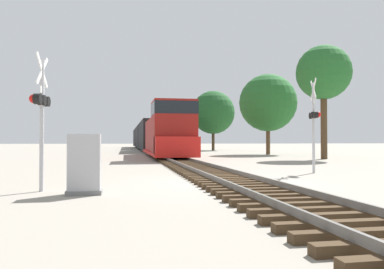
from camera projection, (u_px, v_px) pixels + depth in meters
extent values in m
plane|color=gray|center=(230.00, 183.00, 12.79)|extent=(400.00, 400.00, 0.00)
cube|color=#42301E|center=(374.00, 234.00, 5.41)|extent=(2.60, 0.22, 0.16)
cube|color=#42301E|center=(350.00, 225.00, 6.00)|extent=(2.60, 0.22, 0.16)
cube|color=#42301E|center=(330.00, 218.00, 6.59)|extent=(2.60, 0.22, 0.16)
cube|color=#42301E|center=(313.00, 211.00, 7.18)|extent=(2.60, 0.22, 0.16)
cube|color=#42301E|center=(298.00, 206.00, 7.77)|extent=(2.60, 0.22, 0.16)
cube|color=#42301E|center=(286.00, 201.00, 8.36)|extent=(2.60, 0.22, 0.16)
cube|color=#42301E|center=(276.00, 197.00, 8.95)|extent=(2.60, 0.22, 0.16)
cube|color=#42301E|center=(266.00, 194.00, 9.54)|extent=(2.60, 0.22, 0.16)
cube|color=#42301E|center=(258.00, 191.00, 10.13)|extent=(2.60, 0.22, 0.16)
cube|color=#42301E|center=(251.00, 188.00, 10.73)|extent=(2.60, 0.22, 0.16)
cube|color=#42301E|center=(244.00, 186.00, 11.32)|extent=(2.60, 0.22, 0.16)
cube|color=#42301E|center=(238.00, 184.00, 11.91)|extent=(2.60, 0.22, 0.16)
cube|color=#42301E|center=(233.00, 182.00, 12.50)|extent=(2.60, 0.22, 0.16)
cube|color=#42301E|center=(228.00, 180.00, 13.09)|extent=(2.60, 0.22, 0.16)
cube|color=#42301E|center=(223.00, 178.00, 13.68)|extent=(2.60, 0.22, 0.16)
cube|color=#42301E|center=(219.00, 177.00, 14.27)|extent=(2.60, 0.22, 0.16)
cube|color=#42301E|center=(216.00, 175.00, 14.86)|extent=(2.60, 0.22, 0.16)
cube|color=#42301E|center=(212.00, 174.00, 15.45)|extent=(2.60, 0.22, 0.16)
cube|color=#42301E|center=(209.00, 173.00, 16.04)|extent=(2.60, 0.22, 0.16)
cube|color=#42301E|center=(206.00, 171.00, 16.63)|extent=(2.60, 0.22, 0.16)
cube|color=#42301E|center=(203.00, 170.00, 17.22)|extent=(2.60, 0.22, 0.16)
cube|color=#42301E|center=(200.00, 169.00, 17.81)|extent=(2.60, 0.22, 0.16)
cube|color=#42301E|center=(198.00, 169.00, 18.40)|extent=(2.60, 0.22, 0.16)
cube|color=#42301E|center=(196.00, 168.00, 18.99)|extent=(2.60, 0.22, 0.16)
cube|color=#42301E|center=(194.00, 167.00, 19.58)|extent=(2.60, 0.22, 0.16)
cube|color=#42301E|center=(192.00, 166.00, 20.17)|extent=(2.60, 0.22, 0.16)
cube|color=#42301E|center=(190.00, 165.00, 20.76)|extent=(2.60, 0.22, 0.16)
cube|color=#42301E|center=(188.00, 165.00, 21.35)|extent=(2.60, 0.22, 0.16)
cube|color=#42301E|center=(186.00, 164.00, 21.94)|extent=(2.60, 0.22, 0.16)
cube|color=#42301E|center=(185.00, 164.00, 22.53)|extent=(2.60, 0.22, 0.16)
cube|color=#42301E|center=(183.00, 163.00, 23.12)|extent=(2.60, 0.22, 0.16)
cube|color=#42301E|center=(182.00, 162.00, 23.71)|extent=(2.60, 0.22, 0.16)
cube|color=#42301E|center=(180.00, 162.00, 24.30)|extent=(2.60, 0.22, 0.16)
cube|color=#42301E|center=(179.00, 161.00, 24.89)|extent=(2.60, 0.22, 0.16)
cube|color=#42301E|center=(178.00, 161.00, 25.48)|extent=(2.60, 0.22, 0.16)
cube|color=#42301E|center=(176.00, 160.00, 26.07)|extent=(2.60, 0.22, 0.16)
cube|color=#42301E|center=(175.00, 160.00, 26.66)|extent=(2.60, 0.22, 0.16)
cube|color=#42301E|center=(174.00, 160.00, 27.26)|extent=(2.60, 0.22, 0.16)
cube|color=#42301E|center=(173.00, 159.00, 27.85)|extent=(2.60, 0.22, 0.16)
cube|color=#42301E|center=(172.00, 159.00, 28.44)|extent=(2.60, 0.22, 0.16)
cube|color=#42301E|center=(171.00, 159.00, 29.03)|extent=(2.60, 0.22, 0.16)
cube|color=#42301E|center=(170.00, 158.00, 29.62)|extent=(2.60, 0.22, 0.16)
cube|color=#42301E|center=(169.00, 158.00, 30.21)|extent=(2.60, 0.22, 0.16)
cube|color=#42301E|center=(168.00, 158.00, 30.80)|extent=(2.60, 0.22, 0.16)
cube|color=#42301E|center=(168.00, 157.00, 31.39)|extent=(2.60, 0.22, 0.16)
cube|color=#42301E|center=(167.00, 157.00, 31.98)|extent=(2.60, 0.22, 0.16)
cube|color=slate|center=(210.00, 176.00, 12.67)|extent=(0.07, 160.00, 0.15)
cube|color=slate|center=(250.00, 176.00, 12.92)|extent=(0.07, 160.00, 0.15)
cube|color=maroon|center=(162.00, 136.00, 35.82)|extent=(2.61, 11.70, 3.20)
cube|color=maroon|center=(173.00, 129.00, 27.77)|extent=(3.07, 3.68, 4.10)
cube|color=black|center=(173.00, 109.00, 27.80)|extent=(3.10, 3.71, 0.90)
cube|color=red|center=(177.00, 147.00, 25.94)|extent=(3.07, 1.67, 1.44)
cube|color=red|center=(165.00, 152.00, 33.33)|extent=(3.14, 16.38, 0.24)
cube|color=black|center=(173.00, 154.00, 27.99)|extent=(1.58, 2.20, 1.00)
cube|color=black|center=(160.00, 150.00, 38.67)|extent=(1.58, 2.20, 1.00)
cube|color=black|center=(151.00, 135.00, 50.98)|extent=(2.92, 15.97, 3.79)
cube|color=black|center=(154.00, 149.00, 45.84)|extent=(1.58, 2.20, 0.90)
cube|color=black|center=(149.00, 148.00, 56.06)|extent=(1.58, 2.20, 0.90)
cube|color=black|center=(144.00, 137.00, 68.24)|extent=(2.92, 15.97, 3.79)
cube|color=black|center=(146.00, 147.00, 63.10)|extent=(1.58, 2.20, 0.90)
cube|color=black|center=(143.00, 146.00, 73.32)|extent=(1.58, 2.20, 0.90)
cube|color=black|center=(140.00, 138.00, 85.50)|extent=(2.92, 15.97, 3.79)
cube|color=black|center=(141.00, 146.00, 80.36)|extent=(1.58, 2.20, 0.90)
cube|color=black|center=(140.00, 145.00, 90.58)|extent=(1.58, 2.20, 0.90)
cylinder|color=#B7B7BC|center=(42.00, 126.00, 10.66)|extent=(0.12, 0.12, 3.75)
cube|color=white|center=(42.00, 71.00, 10.69)|extent=(0.14, 0.92, 0.93)
cube|color=white|center=(42.00, 71.00, 10.69)|extent=(0.14, 0.92, 0.93)
cube|color=black|center=(42.00, 100.00, 10.67)|extent=(0.16, 0.86, 0.06)
cylinder|color=black|center=(46.00, 102.00, 11.02)|extent=(0.21, 0.32, 0.30)
sphere|color=red|center=(43.00, 102.00, 11.02)|extent=(0.26, 0.26, 0.26)
cylinder|color=black|center=(42.00, 100.00, 10.67)|extent=(0.21, 0.32, 0.30)
sphere|color=red|center=(38.00, 100.00, 10.67)|extent=(0.26, 0.26, 0.26)
cylinder|color=black|center=(38.00, 99.00, 10.33)|extent=(0.21, 0.32, 0.30)
sphere|color=red|center=(34.00, 99.00, 10.32)|extent=(0.26, 0.26, 0.26)
cube|color=white|center=(42.00, 90.00, 10.68)|extent=(0.07, 0.32, 0.20)
cylinder|color=#B7B7BC|center=(314.00, 128.00, 16.75)|extent=(0.12, 0.12, 4.06)
cube|color=white|center=(313.00, 89.00, 16.79)|extent=(0.25, 0.91, 0.93)
cube|color=white|center=(313.00, 89.00, 16.79)|extent=(0.25, 0.91, 0.93)
cube|color=black|center=(313.00, 115.00, 16.76)|extent=(0.26, 0.85, 0.06)
cylinder|color=black|center=(316.00, 115.00, 16.42)|extent=(0.25, 0.33, 0.30)
sphere|color=red|center=(318.00, 115.00, 16.41)|extent=(0.26, 0.26, 0.26)
cylinder|color=black|center=(313.00, 115.00, 16.76)|extent=(0.25, 0.33, 0.30)
sphere|color=red|center=(316.00, 115.00, 16.76)|extent=(0.26, 0.26, 0.26)
cylinder|color=black|center=(311.00, 116.00, 17.11)|extent=(0.25, 0.33, 0.30)
sphere|color=red|center=(314.00, 116.00, 17.11)|extent=(0.26, 0.26, 0.26)
cube|color=white|center=(313.00, 102.00, 16.78)|extent=(0.11, 0.32, 0.20)
cube|color=slate|center=(84.00, 192.00, 10.03)|extent=(0.92, 0.56, 0.12)
cube|color=#ADADB2|center=(84.00, 162.00, 10.04)|extent=(0.84, 0.51, 1.50)
cylinder|color=#473521|center=(324.00, 124.00, 29.79)|extent=(0.51, 0.51, 5.63)
sphere|color=#236028|center=(324.00, 72.00, 29.86)|extent=(4.34, 4.34, 4.34)
cylinder|color=brown|center=(268.00, 137.00, 39.99)|extent=(0.43, 0.43, 3.70)
sphere|color=#236028|center=(268.00, 103.00, 40.06)|extent=(6.14, 6.14, 6.14)
cylinder|color=#473521|center=(213.00, 138.00, 58.25)|extent=(0.45, 0.45, 3.89)
sphere|color=#1E5123|center=(213.00, 112.00, 58.32)|extent=(6.73, 6.73, 6.73)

